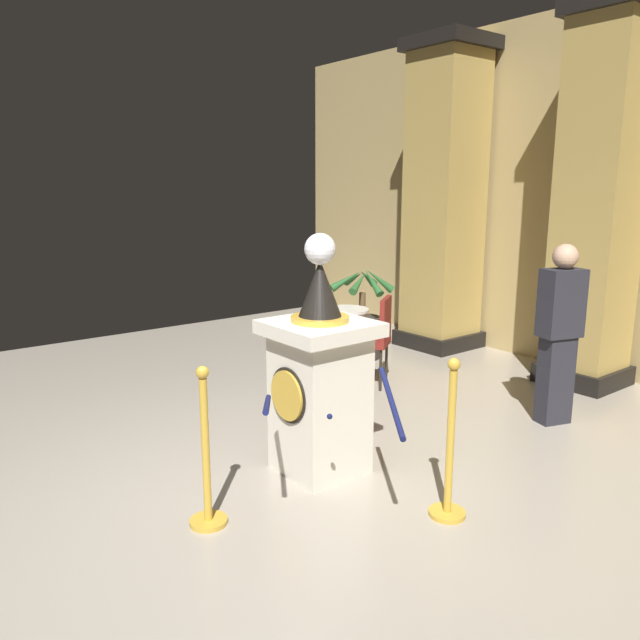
{
  "coord_description": "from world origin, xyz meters",
  "views": [
    {
      "loc": [
        3.31,
        -2.23,
        2.09
      ],
      "look_at": [
        -0.1,
        0.45,
        1.15
      ],
      "focal_mm": 34.77,
      "sensor_mm": 36.0,
      "label": 1
    }
  ],
  "objects_px": {
    "bystander_guest": "(559,330)",
    "cafe_table": "(346,332)",
    "cafe_chair_red": "(376,334)",
    "stanchion_far": "(449,462)",
    "pedestal_clock": "(320,380)",
    "stanchion_near": "(207,470)",
    "potted_palm_left": "(362,327)"
  },
  "relations": [
    {
      "from": "pedestal_clock",
      "to": "bystander_guest",
      "type": "xyz_separation_m",
      "value": [
        0.54,
        2.25,
        0.15
      ]
    },
    {
      "from": "bystander_guest",
      "to": "cafe_chair_red",
      "type": "relative_size",
      "value": 1.68
    },
    {
      "from": "bystander_guest",
      "to": "potted_palm_left",
      "type": "bearing_deg",
      "value": 178.02
    },
    {
      "from": "stanchion_near",
      "to": "cafe_table",
      "type": "height_order",
      "value": "stanchion_near"
    },
    {
      "from": "pedestal_clock",
      "to": "stanchion_near",
      "type": "distance_m",
      "value": 1.1
    },
    {
      "from": "pedestal_clock",
      "to": "cafe_table",
      "type": "relative_size",
      "value": 2.42
    },
    {
      "from": "stanchion_near",
      "to": "stanchion_far",
      "type": "height_order",
      "value": "stanchion_far"
    },
    {
      "from": "cafe_chair_red",
      "to": "stanchion_near",
      "type": "bearing_deg",
      "value": -63.2
    },
    {
      "from": "pedestal_clock",
      "to": "bystander_guest",
      "type": "height_order",
      "value": "pedestal_clock"
    },
    {
      "from": "stanchion_far",
      "to": "cafe_chair_red",
      "type": "relative_size",
      "value": 1.11
    },
    {
      "from": "pedestal_clock",
      "to": "stanchion_far",
      "type": "xyz_separation_m",
      "value": [
        1.04,
        0.24,
        -0.33
      ]
    },
    {
      "from": "stanchion_far",
      "to": "pedestal_clock",
      "type": "bearing_deg",
      "value": -167.03
    },
    {
      "from": "pedestal_clock",
      "to": "cafe_chair_red",
      "type": "height_order",
      "value": "pedestal_clock"
    },
    {
      "from": "cafe_chair_red",
      "to": "potted_palm_left",
      "type": "bearing_deg",
      "value": 145.63
    },
    {
      "from": "pedestal_clock",
      "to": "potted_palm_left",
      "type": "bearing_deg",
      "value": 132.4
    },
    {
      "from": "bystander_guest",
      "to": "cafe_table",
      "type": "relative_size",
      "value": 2.2
    },
    {
      "from": "stanchion_far",
      "to": "cafe_chair_red",
      "type": "xyz_separation_m",
      "value": [
        -2.25,
        1.47,
        0.2
      ]
    },
    {
      "from": "stanchion_far",
      "to": "stanchion_near",
      "type": "bearing_deg",
      "value": -124.35
    },
    {
      "from": "bystander_guest",
      "to": "cafe_chair_red",
      "type": "height_order",
      "value": "bystander_guest"
    },
    {
      "from": "potted_palm_left",
      "to": "stanchion_near",
      "type": "bearing_deg",
      "value": -55.56
    },
    {
      "from": "bystander_guest",
      "to": "cafe_chair_red",
      "type": "bearing_deg",
      "value": -162.76
    },
    {
      "from": "stanchion_near",
      "to": "bystander_guest",
      "type": "distance_m",
      "value": 3.34
    },
    {
      "from": "stanchion_near",
      "to": "stanchion_far",
      "type": "xyz_separation_m",
      "value": [
        0.87,
        1.27,
        0.01
      ]
    },
    {
      "from": "stanchion_near",
      "to": "bystander_guest",
      "type": "height_order",
      "value": "bystander_guest"
    },
    {
      "from": "pedestal_clock",
      "to": "cafe_table",
      "type": "height_order",
      "value": "pedestal_clock"
    },
    {
      "from": "pedestal_clock",
      "to": "cafe_table",
      "type": "distance_m",
      "value": 2.58
    },
    {
      "from": "pedestal_clock",
      "to": "cafe_chair_red",
      "type": "relative_size",
      "value": 1.85
    },
    {
      "from": "cafe_chair_red",
      "to": "stanchion_far",
      "type": "bearing_deg",
      "value": -33.17
    },
    {
      "from": "cafe_table",
      "to": "cafe_chair_red",
      "type": "relative_size",
      "value": 0.76
    },
    {
      "from": "stanchion_far",
      "to": "cafe_table",
      "type": "bearing_deg",
      "value": 151.14
    },
    {
      "from": "potted_palm_left",
      "to": "cafe_table",
      "type": "bearing_deg",
      "value": -58.94
    },
    {
      "from": "pedestal_clock",
      "to": "bystander_guest",
      "type": "relative_size",
      "value": 1.1
    }
  ]
}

